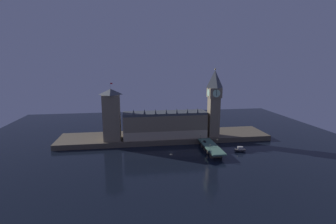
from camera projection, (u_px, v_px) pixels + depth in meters
ground_plane at (171, 152)px, 223.99m from camera, size 400.00×400.00×0.00m
embankment at (165, 137)px, 261.35m from camera, size 220.00×42.00×5.14m
parliament_hall at (165, 125)px, 250.61m from camera, size 84.66×21.81×31.55m
clock_tower at (214, 101)px, 248.90m from camera, size 13.01×13.12×70.15m
victoria_tower at (112, 115)px, 239.07m from camera, size 16.66×16.66×56.95m
bridge at (211, 148)px, 223.64m from camera, size 12.32×46.00×5.83m
car_northbound_lead at (205, 141)px, 233.43m from camera, size 1.93×4.51×1.41m
pedestrian_mid_walk at (218, 146)px, 219.68m from camera, size 0.38×0.38×1.82m
pedestrian_far_rail at (203, 142)px, 231.13m from camera, size 0.38×0.38×1.84m
street_lamp_near at (210, 147)px, 207.34m from camera, size 1.34×0.60×6.65m
street_lamp_mid at (217, 141)px, 223.37m from camera, size 1.34×0.60×6.07m
street_lamp_far at (201, 137)px, 235.87m from camera, size 1.34×0.60×7.10m
boat_downstream at (240, 150)px, 224.05m from camera, size 11.35×6.05×4.84m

